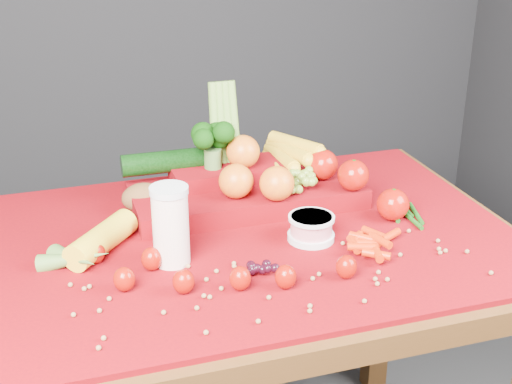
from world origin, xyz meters
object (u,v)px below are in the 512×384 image
object	(u,v)px
milk_glass	(170,223)
yogurt_bowl	(311,227)
table	(259,278)
produce_mound	(253,179)

from	to	relation	value
milk_glass	yogurt_bowl	bearing A→B (deg)	1.39
milk_glass	yogurt_bowl	size ratio (longest dim) A/B	1.63
table	produce_mound	size ratio (longest dim) A/B	1.88
table	milk_glass	bearing A→B (deg)	-162.27
yogurt_bowl	produce_mound	distance (m)	0.22
milk_glass	produce_mound	distance (m)	0.32
yogurt_bowl	milk_glass	bearing A→B (deg)	-178.61
yogurt_bowl	table	bearing A→B (deg)	149.51
milk_glass	produce_mound	size ratio (longest dim) A/B	0.27
milk_glass	yogurt_bowl	xyz separation A→B (m)	(0.29, 0.01, -0.06)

